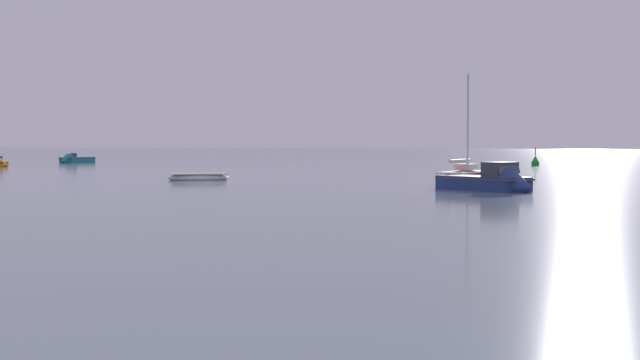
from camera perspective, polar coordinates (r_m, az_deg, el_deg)
name	(u,v)px	position (r m, az deg, el deg)	size (l,w,h in m)	color
motorboat_moored_0	(73,161)	(128.95, -14.81, 1.14)	(2.66, 6.15, 2.05)	#197084
rowboat_moored_1	(198,177)	(67.58, -7.42, 0.15)	(4.22, 4.09, 0.69)	white
motorboat_moored_1	(496,184)	(52.75, 10.67, -0.27)	(6.67, 4.75, 2.41)	navy
sailboat_moored_0	(464,178)	(63.54, 8.80, 0.14)	(2.14, 6.87, 7.69)	red
channel_buoy	(535,162)	(111.47, 12.99, 1.09)	(0.90, 0.90, 2.30)	#198C2D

